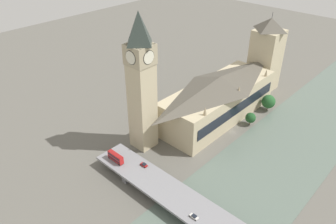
% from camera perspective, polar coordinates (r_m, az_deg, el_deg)
% --- Properties ---
extents(ground_plane, '(600.00, 600.00, 0.00)m').
position_cam_1_polar(ground_plane, '(207.69, 11.23, -3.45)').
color(ground_plane, '#605E56').
extents(river_water, '(51.95, 360.00, 0.30)m').
position_cam_1_polar(river_water, '(196.89, 19.05, -6.95)').
color(river_water, slate).
rests_on(river_water, ground_plane).
extents(parliament_hall, '(30.02, 88.18, 29.54)m').
position_cam_1_polar(parliament_hall, '(213.66, 8.84, 2.53)').
color(parliament_hall, '#C1B28E').
rests_on(parliament_hall, ground_plane).
extents(clock_tower, '(12.99, 12.99, 77.94)m').
position_cam_1_polar(clock_tower, '(172.39, -4.68, 5.51)').
color(clock_tower, '#C1B28E').
rests_on(clock_tower, ground_plane).
extents(victoria_tower, '(19.05, 19.05, 58.12)m').
position_cam_1_polar(victoria_tower, '(254.39, 16.68, 9.54)').
color(victoria_tower, '#C1B28E').
rests_on(victoria_tower, ground_plane).
extents(road_bridge, '(135.90, 16.65, 5.97)m').
position_cam_1_polar(road_bridge, '(148.22, 7.07, -18.12)').
color(road_bridge, slate).
rests_on(road_bridge, ground_plane).
extents(double_decker_bus_lead, '(10.15, 2.53, 4.72)m').
position_cam_1_polar(double_decker_bus_lead, '(173.21, -9.11, -7.75)').
color(double_decker_bus_lead, red).
rests_on(double_decker_bus_lead, road_bridge).
extents(car_southbound_lead, '(3.93, 1.91, 1.44)m').
position_cam_1_polar(car_southbound_lead, '(169.79, -4.21, -9.15)').
color(car_southbound_lead, maroon).
rests_on(car_southbound_lead, road_bridge).
extents(car_southbound_mid, '(4.02, 1.79, 1.29)m').
position_cam_1_polar(car_southbound_mid, '(146.38, 4.56, -17.69)').
color(car_southbound_mid, silver).
rests_on(car_southbound_mid, road_bridge).
extents(tree_embankment_near, '(6.65, 6.65, 8.57)m').
position_cam_1_polar(tree_embankment_near, '(214.21, 14.18, -0.99)').
color(tree_embankment_near, brown).
rests_on(tree_embankment_near, ground_plane).
extents(tree_embankment_mid, '(9.29, 9.29, 11.44)m').
position_cam_1_polar(tree_embankment_mid, '(232.51, 17.09, 1.75)').
color(tree_embankment_mid, brown).
rests_on(tree_embankment_mid, ground_plane).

